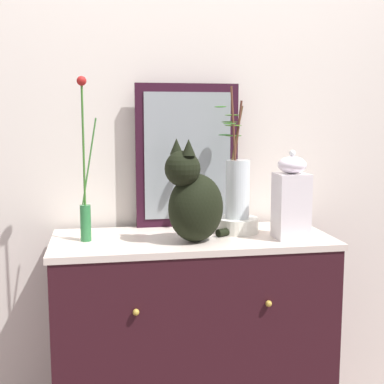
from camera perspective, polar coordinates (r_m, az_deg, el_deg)
name	(u,v)px	position (r m, az deg, el deg)	size (l,w,h in m)	color
wall_back	(180,144)	(2.36, -1.34, 5.25)	(4.40, 0.08, 2.60)	silver
sideboard	(192,348)	(2.26, 0.00, -16.63)	(1.11, 0.49, 0.95)	black
mirror_leaning	(187,156)	(2.27, -0.52, 3.95)	(0.44, 0.03, 0.62)	black
cat_sitting	(194,200)	(1.98, 0.18, -0.88)	(0.41, 0.28, 0.40)	black
vase_slim_green	(85,194)	(2.04, -11.55, -0.26)	(0.07, 0.04, 0.62)	#2B733C
bowl_porcelain	(237,225)	(2.19, 4.94, -3.59)	(0.18, 0.18, 0.06)	white
vase_glass_clear	(237,185)	(2.16, 4.94, 0.78)	(0.16, 0.17, 0.54)	silver
jar_lidded_porcelain	(291,199)	(2.08, 10.73, -0.75)	(0.12, 0.12, 0.35)	white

